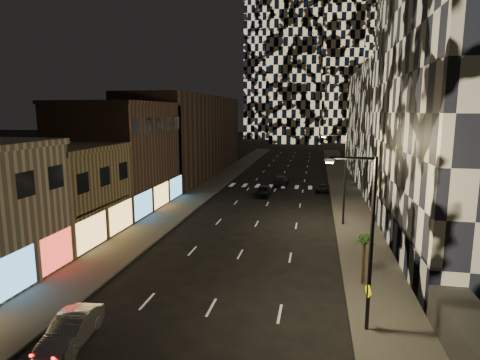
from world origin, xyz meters
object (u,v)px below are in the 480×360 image
at_px(streetlight_far, 343,173).
at_px(palm_tree, 365,243).
at_px(ped_sign, 368,298).
at_px(car_dark_oncoming, 281,180).
at_px(car_dark_midlane, 264,191).
at_px(car_dark_rightlane, 323,189).
at_px(car_silver_parked, 71,330).
at_px(streetlight_near, 367,232).

height_order(streetlight_far, palm_tree, streetlight_far).
height_order(streetlight_far, ped_sign, streetlight_far).
distance_m(car_dark_oncoming, palm_tree, 36.63).
relative_size(car_dark_midlane, car_dark_rightlane, 1.12).
bearing_deg(ped_sign, palm_tree, 73.32).
bearing_deg(car_silver_parked, palm_tree, 26.27).
height_order(streetlight_near, car_silver_parked, streetlight_near).
bearing_deg(car_silver_parked, streetlight_near, 8.33).
height_order(streetlight_far, car_dark_rightlane, streetlight_far).
relative_size(streetlight_near, palm_tree, 2.73).
distance_m(streetlight_near, palm_tree, 6.36).
distance_m(streetlight_far, ped_sign, 20.33).
relative_size(ped_sign, palm_tree, 0.77).
bearing_deg(streetlight_near, car_dark_midlane, 106.21).
distance_m(streetlight_near, car_dark_oncoming, 42.37).
bearing_deg(palm_tree, car_silver_parked, -146.86).
bearing_deg(ped_sign, car_silver_parked, -177.61).
bearing_deg(car_dark_rightlane, ped_sign, -84.28).
relative_size(streetlight_near, streetlight_far, 1.00).
xyz_separation_m(car_dark_rightlane, ped_sign, (1.76, -36.79, 1.33)).
bearing_deg(streetlight_near, car_dark_oncoming, 100.75).
bearing_deg(streetlight_far, car_dark_oncoming, 110.17).
distance_m(car_dark_midlane, car_dark_oncoming, 9.06).
xyz_separation_m(car_dark_midlane, car_dark_rightlane, (7.89, 4.31, -0.20)).
distance_m(streetlight_far, car_silver_parked, 28.11).
bearing_deg(streetlight_far, car_dark_rightlane, 95.25).
distance_m(car_dark_midlane, palm_tree, 28.56).
height_order(streetlight_far, car_dark_oncoming, streetlight_far).
distance_m(car_silver_parked, ped_sign, 14.91).
bearing_deg(car_dark_oncoming, car_dark_midlane, 82.18).
bearing_deg(car_dark_midlane, car_dark_rightlane, 30.79).
bearing_deg(streetlight_far, car_silver_parked, -120.69).
bearing_deg(car_dark_midlane, streetlight_near, -71.61).
distance_m(car_dark_rightlane, ped_sign, 36.85).
xyz_separation_m(streetlight_far, car_dark_rightlane, (-1.54, 16.76, -4.82)).
relative_size(car_silver_parked, palm_tree, 1.34).
bearing_deg(streetlight_near, car_dark_rightlane, 92.40).
relative_size(car_dark_midlane, ped_sign, 1.68).
xyz_separation_m(car_dark_midlane, palm_tree, (10.08, -26.64, 2.14)).
relative_size(streetlight_far, car_silver_parked, 2.03).
bearing_deg(palm_tree, streetlight_near, -96.33).
height_order(car_dark_midlane, car_dark_rightlane, car_dark_midlane).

